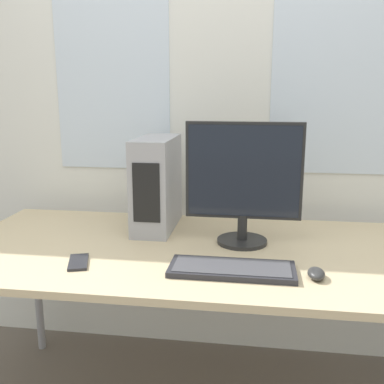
# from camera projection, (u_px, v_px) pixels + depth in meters

# --- Properties ---
(wall_back) EXTENTS (8.00, 0.07, 2.70)m
(wall_back) POSITION_uv_depth(u_px,v_px,m) (220.00, 100.00, 2.27)
(wall_back) COLOR silver
(wall_back) RESTS_ON ground_plane
(desk) EXTENTS (2.08, 0.94, 0.78)m
(desk) POSITION_uv_depth(u_px,v_px,m) (205.00, 259.00, 1.83)
(desk) COLOR #D1BA8E
(desk) RESTS_ON ground_plane
(pc_tower) EXTENTS (0.16, 0.40, 0.42)m
(pc_tower) POSITION_uv_depth(u_px,v_px,m) (157.00, 183.00, 2.05)
(pc_tower) COLOR #9E9EA3
(pc_tower) RESTS_ON desk
(monitor_main) EXTENTS (0.47, 0.21, 0.51)m
(monitor_main) POSITION_uv_depth(u_px,v_px,m) (244.00, 180.00, 1.82)
(monitor_main) COLOR black
(monitor_main) RESTS_ON desk
(keyboard) EXTENTS (0.44, 0.18, 0.02)m
(keyboard) POSITION_uv_depth(u_px,v_px,m) (232.00, 269.00, 1.58)
(keyboard) COLOR #28282D
(keyboard) RESTS_ON desk
(mouse) EXTENTS (0.06, 0.09, 0.04)m
(mouse) POSITION_uv_depth(u_px,v_px,m) (316.00, 274.00, 1.53)
(mouse) COLOR #2D2D2D
(mouse) RESTS_ON desk
(cell_phone) EXTENTS (0.11, 0.17, 0.01)m
(cell_phone) POSITION_uv_depth(u_px,v_px,m) (78.00, 262.00, 1.66)
(cell_phone) COLOR #232328
(cell_phone) RESTS_ON desk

